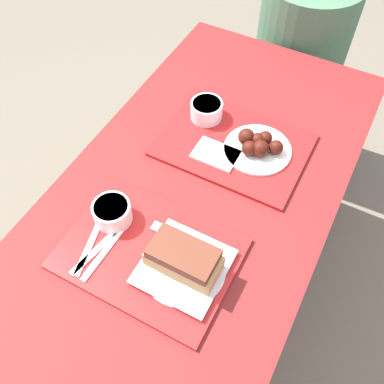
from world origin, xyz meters
name	(u,v)px	position (x,y,z in m)	size (l,w,h in m)	color
ground_plane	(194,296)	(0.00, 0.00, 0.00)	(12.00, 12.00, 0.00)	#706656
picnic_table	(195,212)	(0.00, 0.00, 0.66)	(0.77, 1.53, 0.77)	maroon
picnic_bench_far	(289,99)	(0.00, 0.99, 0.35)	(0.73, 0.28, 0.42)	maroon
tray_near	(149,253)	(-0.01, -0.24, 0.78)	(0.45, 0.33, 0.01)	red
tray_far	(234,145)	(0.02, 0.21, 0.78)	(0.45, 0.33, 0.01)	red
bowl_coleslaw_near	(112,212)	(-0.15, -0.19, 0.82)	(0.10, 0.10, 0.06)	white
brisket_sandwich_plate	(184,262)	(0.09, -0.24, 0.82)	(0.21, 0.21, 0.09)	white
plastic_fork_near	(96,251)	(-0.14, -0.30, 0.79)	(0.05, 0.17, 0.00)	white
plastic_knife_near	(103,254)	(-0.11, -0.30, 0.79)	(0.02, 0.17, 0.00)	white
plastic_spoon_near	(89,247)	(-0.16, -0.30, 0.79)	(0.06, 0.17, 0.00)	white
condiment_packet	(158,228)	(-0.03, -0.16, 0.79)	(0.04, 0.03, 0.01)	#A59E93
bowl_coleslaw_far	(207,109)	(-0.11, 0.28, 0.82)	(0.10, 0.10, 0.06)	white
wings_plate_far	(258,145)	(0.10, 0.22, 0.81)	(0.21, 0.21, 0.06)	white
napkin_far	(216,154)	(-0.01, 0.14, 0.79)	(0.13, 0.09, 0.01)	white
person_seated_across	(305,34)	(0.00, 0.99, 0.71)	(0.39, 0.39, 0.72)	#477051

